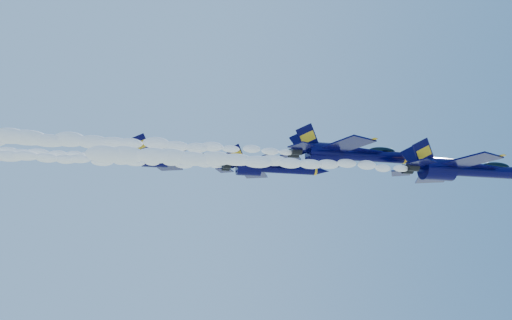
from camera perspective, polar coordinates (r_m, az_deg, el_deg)
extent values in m
cylinder|color=#040230|center=(73.25, 24.65, -1.20)|extent=(9.99, 1.66, 1.66)
ellipsoid|color=#040230|center=(69.33, 20.00, -0.98)|extent=(1.73, 3.00, 7.10)
ellipsoid|color=black|center=(74.58, 25.75, -0.65)|extent=(4.00, 1.30, 1.10)
cube|color=yellow|center=(74.50, 25.78, -0.89)|extent=(4.66, 1.11, 0.20)
cube|color=#040230|center=(66.89, 23.42, -0.05)|extent=(5.95, 7.05, 0.20)
cube|color=#040230|center=(74.03, 19.53, -1.89)|extent=(5.95, 7.05, 0.20)
cube|color=yellow|center=(67.82, 24.48, -0.03)|extent=(2.68, 5.56, 0.11)
cube|color=yellow|center=(74.87, 20.54, -1.85)|extent=(2.68, 5.56, 0.11)
cube|color=#040230|center=(67.57, 18.61, 0.78)|extent=(3.62, 1.14, 3.89)
cube|color=#040230|center=(69.49, 17.66, 0.24)|extent=(3.62, 1.14, 3.89)
cylinder|color=black|center=(66.76, 17.49, -0.71)|extent=(1.33, 1.22, 1.22)
cylinder|color=black|center=(67.97, 16.90, -1.02)|extent=(1.33, 1.22, 1.22)
cube|color=yellow|center=(71.54, 22.43, -0.41)|extent=(12.21, 0.39, 0.09)
ellipsoid|color=white|center=(60.28, 0.36, -0.10)|extent=(38.83, 2.16, 1.95)
cylinder|color=#040230|center=(69.61, 12.89, 0.46)|extent=(9.72, 1.62, 1.62)
ellipsoid|color=#040230|center=(67.07, 7.60, 0.77)|extent=(1.69, 2.92, 6.91)
cone|color=#040230|center=(72.42, 17.39, 0.16)|extent=(2.81, 1.62, 1.62)
cylinder|color=yellow|center=(71.80, 16.49, 0.22)|extent=(0.38, 1.69, 1.69)
ellipsoid|color=black|center=(70.61, 14.20, 1.00)|extent=(3.89, 1.26, 1.07)
cube|color=yellow|center=(70.52, 14.22, 0.75)|extent=(4.54, 1.08, 0.19)
cube|color=#040230|center=(63.92, 10.52, 1.79)|extent=(5.79, 6.87, 0.19)
cube|color=#040230|center=(71.63, 7.92, -0.25)|extent=(5.79, 6.87, 0.19)
cube|color=yellow|center=(64.53, 11.76, 1.79)|extent=(2.61, 5.41, 0.11)
cube|color=yellow|center=(72.17, 9.04, -0.24)|extent=(2.61, 5.41, 0.11)
cube|color=#040230|center=(65.80, 5.92, 2.57)|extent=(3.52, 1.11, 3.79)
cube|color=#040230|center=(67.86, 5.33, 1.98)|extent=(3.52, 1.11, 3.79)
cylinder|color=black|center=(65.27, 4.67, 1.10)|extent=(1.30, 1.19, 1.19)
cylinder|color=black|center=(66.56, 4.33, 0.75)|extent=(1.30, 1.19, 1.19)
cube|color=yellow|center=(68.57, 10.38, 1.30)|extent=(11.88, 0.38, 0.09)
ellipsoid|color=white|center=(63.31, -13.11, 1.79)|extent=(38.83, 2.11, 1.90)
cylinder|color=#040230|center=(76.79, 3.59, -1.04)|extent=(8.70, 1.45, 1.45)
ellipsoid|color=#040230|center=(75.41, -0.87, -0.83)|extent=(1.51, 2.61, 6.19)
cone|color=#040230|center=(78.45, 7.54, -1.26)|extent=(2.51, 1.45, 1.45)
cylinder|color=yellow|center=(78.08, 6.73, -1.21)|extent=(0.34, 1.51, 1.51)
ellipsoid|color=black|center=(77.43, 4.75, -0.59)|extent=(3.48, 1.13, 0.96)
cube|color=yellow|center=(77.35, 4.75, -0.80)|extent=(4.06, 0.97, 0.17)
cube|color=#040230|center=(72.14, 1.08, -0.09)|extent=(5.18, 6.14, 0.17)
cube|color=#040230|center=(79.43, -0.18, -1.58)|extent=(5.18, 6.14, 0.17)
cube|color=yellow|center=(72.47, 2.12, -0.08)|extent=(2.33, 4.84, 0.10)
cube|color=yellow|center=(79.73, 0.77, -1.56)|extent=(2.33, 4.84, 0.10)
cube|color=#040230|center=(74.49, -2.32, 0.57)|extent=(3.15, 0.99, 3.39)
cube|color=#040230|center=(76.41, -2.58, 0.14)|extent=(3.15, 0.99, 3.39)
cylinder|color=black|center=(74.24, -3.34, -0.60)|extent=(1.16, 1.06, 1.06)
cylinder|color=black|center=(75.44, -3.49, -0.85)|extent=(1.16, 1.06, 1.06)
cube|color=yellow|center=(76.28, 1.48, -0.38)|extent=(10.63, 0.34, 0.08)
ellipsoid|color=white|center=(74.59, -18.71, -0.03)|extent=(38.83, 1.88, 1.70)
cylinder|color=#040230|center=(79.91, -6.65, -0.04)|extent=(9.58, 1.60, 1.60)
ellipsoid|color=#040230|center=(79.60, -11.46, 0.19)|extent=(1.66, 2.87, 6.81)
cone|color=#040230|center=(80.68, -2.29, -0.29)|extent=(2.77, 1.60, 1.60)
cylinder|color=yellow|center=(80.48, -3.18, -0.24)|extent=(0.37, 1.66, 1.66)
ellipsoid|color=black|center=(80.31, -5.35, 0.43)|extent=(3.83, 1.25, 1.05)
cube|color=yellow|center=(80.22, -5.36, 0.21)|extent=(4.47, 1.06, 0.19)
cube|color=#040230|center=(75.56, -9.95, 1.03)|extent=(5.70, 6.76, 0.19)
cube|color=#040230|center=(83.75, -10.20, -0.64)|extent=(5.70, 6.76, 0.19)
cube|color=yellow|center=(75.64, -8.82, 1.04)|extent=(2.57, 5.33, 0.11)
cube|color=yellow|center=(83.82, -9.18, -0.62)|extent=(2.57, 5.33, 0.11)
cube|color=#040230|center=(79.03, -13.08, 1.66)|extent=(3.47, 1.10, 3.73)
cube|color=#040230|center=(81.16, -13.06, 1.19)|extent=(3.47, 1.10, 3.73)
cylinder|color=black|center=(79.00, -14.15, 0.45)|extent=(1.28, 1.17, 1.17)
cylinder|color=black|center=(80.33, -14.12, 0.18)|extent=(1.28, 1.17, 1.17)
cube|color=yellow|center=(79.93, -8.91, 0.66)|extent=(11.71, 0.37, 0.09)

